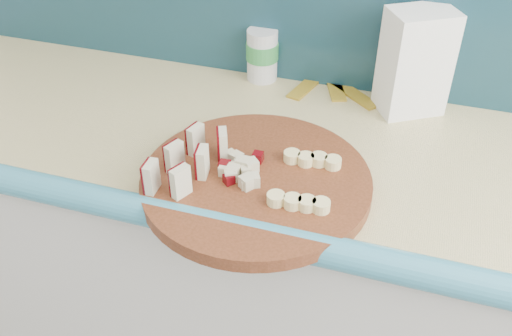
{
  "coord_description": "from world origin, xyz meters",
  "views": [
    {
      "loc": [
        0.23,
        0.5,
        1.63
      ],
      "look_at": [
        -0.04,
        1.33,
        0.96
      ],
      "focal_mm": 40.0,
      "sensor_mm": 36.0,
      "label": 1
    }
  ],
  "objects": [
    {
      "name": "banana_peel",
      "position": [
        0.03,
        1.76,
        0.91
      ],
      "size": [
        0.23,
        0.19,
        0.01
      ],
      "rotation": [
        0.0,
        0.0,
        0.18
      ],
      "color": "gold",
      "rests_on": "kitchen_counter"
    },
    {
      "name": "flour_bag",
      "position": [
        0.22,
        1.72,
        1.03
      ],
      "size": [
        0.17,
        0.16,
        0.24
      ],
      "primitive_type": "cube",
      "rotation": [
        0.0,
        0.0,
        0.55
      ],
      "color": "white",
      "rests_on": "kitchen_counter"
    },
    {
      "name": "cutting_board",
      "position": [
        -0.04,
        1.33,
        0.92
      ],
      "size": [
        0.47,
        0.47,
        0.03
      ],
      "primitive_type": "cylinder",
      "rotation": [
        0.0,
        0.0,
        0.04
      ],
      "color": "#45220E",
      "rests_on": "kitchen_counter"
    },
    {
      "name": "apple_chunks",
      "position": [
        -0.06,
        1.33,
        0.95
      ],
      "size": [
        0.07,
        0.07,
        0.02
      ],
      "color": "beige",
      "rests_on": "cutting_board"
    },
    {
      "name": "kitchen_counter",
      "position": [
        0.1,
        1.5,
        0.46
      ],
      "size": [
        2.2,
        0.63,
        0.91
      ],
      "color": "silver",
      "rests_on": "ground"
    },
    {
      "name": "banana_slices",
      "position": [
        0.06,
        1.33,
        0.95
      ],
      "size": [
        0.12,
        0.17,
        0.02
      ],
      "color": "#EFDE92",
      "rests_on": "cutting_board"
    },
    {
      "name": "apple_wedges",
      "position": [
        -0.17,
        1.3,
        0.97
      ],
      "size": [
        0.11,
        0.18,
        0.06
      ],
      "color": "beige",
      "rests_on": "cutting_board"
    },
    {
      "name": "canister",
      "position": [
        -0.16,
        1.76,
        0.98
      ],
      "size": [
        0.08,
        0.08,
        0.13
      ],
      "rotation": [
        0.0,
        0.0,
        0.13
      ],
      "color": "silver",
      "rests_on": "kitchen_counter"
    }
  ]
}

